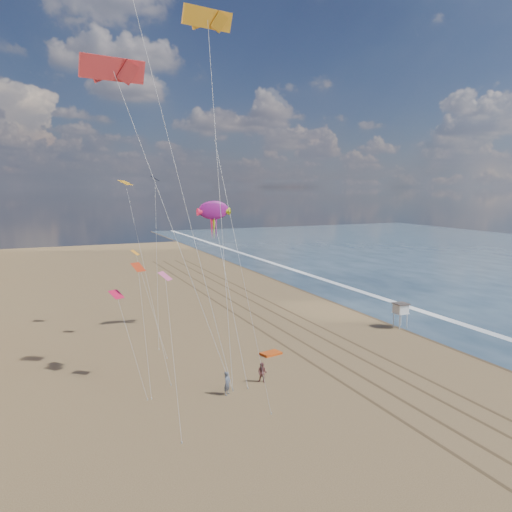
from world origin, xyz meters
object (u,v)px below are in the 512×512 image
Objects in this scene: grounded_kite at (271,353)px; show_kite at (214,211)px; lifeguard_stand at (401,309)px; kite_flyer_a at (227,383)px; kite_flyer_b at (262,373)px.

show_kite is (-2.01, 11.82, 14.20)m from grounded_kite.
grounded_kite is at bearing -171.81° from lifeguard_stand.
grounded_kite is 0.09× the size of show_kite.
kite_flyer_a is at bearing -106.03° from show_kite.
kite_flyer_b is (-3.85, -6.38, 0.78)m from grounded_kite.
grounded_kite is 1.04× the size of kite_flyer_a.
kite_flyer_a is (-5.58, -19.42, -13.33)m from show_kite.
show_kite is 24.21m from kite_flyer_a.
show_kite reaches higher than kite_flyer_a.
grounded_kite is (-18.82, -2.71, -2.23)m from lifeguard_stand.
grounded_kite is 7.50m from kite_flyer_b.
lifeguard_stand reaches higher than kite_flyer_b.
show_kite is at bearing 156.36° from lifeguard_stand.
show_kite is 13.20× the size of kite_flyer_b.
show_kite is 11.97× the size of kite_flyer_a.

